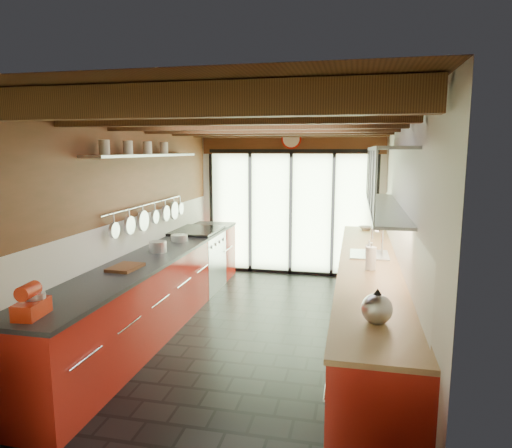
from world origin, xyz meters
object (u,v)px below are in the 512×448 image
Objects in this scene: kettle at (377,307)px; soap_bottle at (369,248)px; bowl at (366,228)px; stand_mixer at (32,303)px; paper_towel at (371,259)px.

kettle is 1.62× the size of soap_bottle.
bowl is (0.00, 1.85, -0.07)m from soap_bottle.
kettle is 4.04m from bowl.
stand_mixer is 1.68× the size of soap_bottle.
stand_mixer is at bearing -134.16° from soap_bottle.
paper_towel reaches higher than bowl.
kettle is 1.03× the size of paper_towel.
stand_mixer is 3.20m from paper_towel.
stand_mixer is at bearing -142.65° from paper_towel.
kettle is at bearing -90.00° from bowl.
kettle is 2.19m from soap_bottle.
paper_towel is 0.68m from soap_bottle.
soap_bottle reaches higher than bowl.
bowl is at bearing 90.00° from soap_bottle.
stand_mixer is 1.06× the size of paper_towel.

